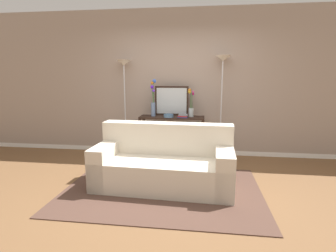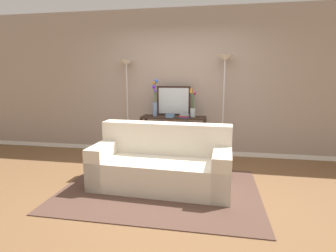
{
  "view_description": "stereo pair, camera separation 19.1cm",
  "coord_description": "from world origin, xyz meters",
  "px_view_note": "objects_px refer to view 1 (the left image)",
  "views": [
    {
      "loc": [
        0.47,
        -3.41,
        1.56
      ],
      "look_at": [
        -0.1,
        0.82,
        0.76
      ],
      "focal_mm": 28.47,
      "sensor_mm": 36.0,
      "label": 1
    },
    {
      "loc": [
        0.66,
        -3.38,
        1.56
      ],
      "look_at": [
        -0.1,
        0.82,
        0.76
      ],
      "focal_mm": 28.47,
      "sensor_mm": 36.0,
      "label": 2
    }
  ],
  "objects_px": {
    "vase_short_flowers": "(191,106)",
    "book_row_under_console": "(157,154)",
    "console_table": "(172,130)",
    "book_stack": "(183,116)",
    "vase_tall_flowers": "(153,101)",
    "couch": "(164,165)",
    "floor_lamp_left": "(124,81)",
    "wall_mirror": "(172,101)",
    "floor_lamp_right": "(222,79)",
    "fruit_bowl": "(169,116)"
  },
  "relations": [
    {
      "from": "vase_short_flowers",
      "to": "couch",
      "type": "bearing_deg",
      "value": -102.63
    },
    {
      "from": "fruit_bowl",
      "to": "book_stack",
      "type": "xyz_separation_m",
      "value": [
        0.26,
        0.0,
        -0.0
      ]
    },
    {
      "from": "couch",
      "to": "vase_short_flowers",
      "type": "bearing_deg",
      "value": 77.37
    },
    {
      "from": "console_table",
      "to": "floor_lamp_left",
      "type": "xyz_separation_m",
      "value": [
        -0.94,
        0.11,
        0.91
      ]
    },
    {
      "from": "couch",
      "to": "wall_mirror",
      "type": "height_order",
      "value": "wall_mirror"
    },
    {
      "from": "console_table",
      "to": "floor_lamp_left",
      "type": "bearing_deg",
      "value": 173.06
    },
    {
      "from": "couch",
      "to": "book_row_under_console",
      "type": "xyz_separation_m",
      "value": [
        -0.35,
        1.35,
        -0.26
      ]
    },
    {
      "from": "console_table",
      "to": "vase_short_flowers",
      "type": "distance_m",
      "value": 0.58
    },
    {
      "from": "wall_mirror",
      "to": "vase_tall_flowers",
      "type": "bearing_deg",
      "value": -153.56
    },
    {
      "from": "floor_lamp_left",
      "to": "vase_tall_flowers",
      "type": "bearing_deg",
      "value": -11.93
    },
    {
      "from": "wall_mirror",
      "to": "fruit_bowl",
      "type": "distance_m",
      "value": 0.37
    },
    {
      "from": "couch",
      "to": "vase_tall_flowers",
      "type": "distance_m",
      "value": 1.6
    },
    {
      "from": "floor_lamp_left",
      "to": "book_row_under_console",
      "type": "distance_m",
      "value": 1.55
    },
    {
      "from": "couch",
      "to": "book_row_under_console",
      "type": "bearing_deg",
      "value": 104.36
    },
    {
      "from": "console_table",
      "to": "book_row_under_console",
      "type": "xyz_separation_m",
      "value": [
        -0.3,
        0.0,
        -0.49
      ]
    },
    {
      "from": "floor_lamp_right",
      "to": "vase_tall_flowers",
      "type": "relative_size",
      "value": 2.77
    },
    {
      "from": "console_table",
      "to": "vase_short_flowers",
      "type": "height_order",
      "value": "vase_short_flowers"
    },
    {
      "from": "vase_tall_flowers",
      "to": "vase_short_flowers",
      "type": "distance_m",
      "value": 0.72
    },
    {
      "from": "floor_lamp_right",
      "to": "book_row_under_console",
      "type": "height_order",
      "value": "floor_lamp_right"
    },
    {
      "from": "couch",
      "to": "fruit_bowl",
      "type": "distance_m",
      "value": 1.34
    },
    {
      "from": "console_table",
      "to": "vase_short_flowers",
      "type": "relative_size",
      "value": 2.3
    },
    {
      "from": "console_table",
      "to": "book_stack",
      "type": "xyz_separation_m",
      "value": [
        0.21,
        -0.11,
        0.28
      ]
    },
    {
      "from": "floor_lamp_right",
      "to": "vase_tall_flowers",
      "type": "height_order",
      "value": "floor_lamp_right"
    },
    {
      "from": "book_row_under_console",
      "to": "fruit_bowl",
      "type": "bearing_deg",
      "value": -25.24
    },
    {
      "from": "couch",
      "to": "floor_lamp_right",
      "type": "bearing_deg",
      "value": 59.39
    },
    {
      "from": "couch",
      "to": "vase_tall_flowers",
      "type": "xyz_separation_m",
      "value": [
        -0.4,
        1.34,
        0.78
      ]
    },
    {
      "from": "vase_short_flowers",
      "to": "book_row_under_console",
      "type": "xyz_separation_m",
      "value": [
        -0.65,
        -0.01,
        -0.95
      ]
    },
    {
      "from": "console_table",
      "to": "floor_lamp_right",
      "type": "relative_size",
      "value": 0.63
    },
    {
      "from": "couch",
      "to": "floor_lamp_right",
      "type": "relative_size",
      "value": 1.01
    },
    {
      "from": "wall_mirror",
      "to": "vase_short_flowers",
      "type": "xyz_separation_m",
      "value": [
        0.38,
        -0.14,
        -0.08
      ]
    },
    {
      "from": "couch",
      "to": "console_table",
      "type": "relative_size",
      "value": 1.61
    },
    {
      "from": "vase_short_flowers",
      "to": "book_row_under_console",
      "type": "relative_size",
      "value": 1.33
    },
    {
      "from": "vase_tall_flowers",
      "to": "book_stack",
      "type": "bearing_deg",
      "value": -10.15
    },
    {
      "from": "book_stack",
      "to": "book_row_under_console",
      "type": "distance_m",
      "value": 0.94
    },
    {
      "from": "vase_short_flowers",
      "to": "fruit_bowl",
      "type": "distance_m",
      "value": 0.46
    },
    {
      "from": "wall_mirror",
      "to": "book_stack",
      "type": "distance_m",
      "value": 0.44
    },
    {
      "from": "wall_mirror",
      "to": "book_stack",
      "type": "relative_size",
      "value": 3.44
    },
    {
      "from": "console_table",
      "to": "book_row_under_console",
      "type": "bearing_deg",
      "value": 180.0
    },
    {
      "from": "wall_mirror",
      "to": "floor_lamp_left",
      "type": "bearing_deg",
      "value": -177.56
    },
    {
      "from": "floor_lamp_left",
      "to": "book_stack",
      "type": "height_order",
      "value": "floor_lamp_left"
    },
    {
      "from": "console_table",
      "to": "floor_lamp_right",
      "type": "distance_m",
      "value": 1.33
    },
    {
      "from": "console_table",
      "to": "vase_tall_flowers",
      "type": "distance_m",
      "value": 0.65
    },
    {
      "from": "book_stack",
      "to": "couch",
      "type": "bearing_deg",
      "value": -97.59
    },
    {
      "from": "floor_lamp_left",
      "to": "floor_lamp_right",
      "type": "xyz_separation_m",
      "value": [
        1.86,
        0.0,
        0.05
      ]
    },
    {
      "from": "fruit_bowl",
      "to": "couch",
      "type": "bearing_deg",
      "value": -85.42
    },
    {
      "from": "fruit_bowl",
      "to": "book_row_under_console",
      "type": "distance_m",
      "value": 0.82
    },
    {
      "from": "console_table",
      "to": "wall_mirror",
      "type": "height_order",
      "value": "wall_mirror"
    },
    {
      "from": "floor_lamp_left",
      "to": "book_row_under_console",
      "type": "xyz_separation_m",
      "value": [
        0.65,
        -0.11,
        -1.4
      ]
    },
    {
      "from": "book_row_under_console",
      "to": "vase_short_flowers",
      "type": "bearing_deg",
      "value": 1.15
    },
    {
      "from": "couch",
      "to": "console_table",
      "type": "bearing_deg",
      "value": 92.09
    }
  ]
}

